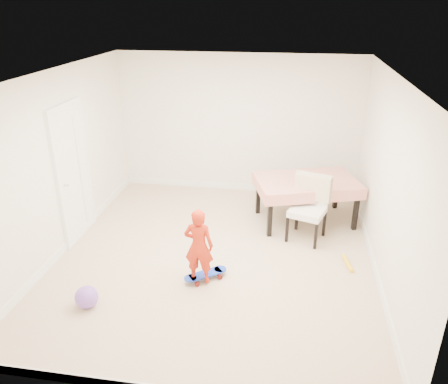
% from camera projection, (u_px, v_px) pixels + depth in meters
% --- Properties ---
extents(ground, '(5.00, 5.00, 0.00)m').
position_uv_depth(ground, '(215.00, 256.00, 6.39)').
color(ground, '#C8AC8B').
rests_on(ground, ground).
extents(ceiling, '(4.50, 5.00, 0.04)m').
position_uv_depth(ceiling, '(213.00, 77.00, 5.34)').
color(ceiling, silver).
rests_on(ceiling, wall_back).
extents(wall_back, '(4.50, 0.04, 2.60)m').
position_uv_depth(wall_back, '(238.00, 125.00, 8.10)').
color(wall_back, white).
rests_on(wall_back, ground).
extents(wall_front, '(4.50, 0.04, 2.60)m').
position_uv_depth(wall_front, '(161.00, 282.00, 3.62)').
color(wall_front, white).
rests_on(wall_front, ground).
extents(wall_left, '(0.04, 5.00, 2.60)m').
position_uv_depth(wall_left, '(60.00, 165.00, 6.18)').
color(wall_left, white).
rests_on(wall_left, ground).
extents(wall_right, '(0.04, 5.00, 2.60)m').
position_uv_depth(wall_right, '(387.00, 184.00, 5.54)').
color(wall_right, white).
rests_on(wall_right, ground).
extents(door, '(0.11, 0.94, 2.11)m').
position_uv_depth(door, '(73.00, 175.00, 6.57)').
color(door, white).
rests_on(door, ground).
extents(baseboard_back, '(4.50, 0.02, 0.12)m').
position_uv_depth(baseboard_back, '(237.00, 186.00, 8.61)').
color(baseboard_back, white).
rests_on(baseboard_back, ground).
extents(baseboard_left, '(0.02, 5.00, 0.12)m').
position_uv_depth(baseboard_left, '(72.00, 240.00, 6.69)').
color(baseboard_left, white).
rests_on(baseboard_left, ground).
extents(baseboard_right, '(0.02, 5.00, 0.12)m').
position_uv_depth(baseboard_right, '(374.00, 266.00, 6.04)').
color(baseboard_right, white).
rests_on(baseboard_right, ground).
extents(dining_table, '(1.84, 1.45, 0.76)m').
position_uv_depth(dining_table, '(305.00, 201.00, 7.26)').
color(dining_table, '#B9090C').
rests_on(dining_table, ground).
extents(dining_chair, '(0.73, 0.78, 1.02)m').
position_uv_depth(dining_chair, '(307.00, 209.00, 6.66)').
color(dining_chair, beige).
rests_on(dining_chair, ground).
extents(skateboard, '(0.62, 0.55, 0.09)m').
position_uv_depth(skateboard, '(206.00, 276.00, 5.85)').
color(skateboard, blue).
rests_on(skateboard, ground).
extents(child, '(0.38, 0.25, 1.04)m').
position_uv_depth(child, '(199.00, 248.00, 5.59)').
color(child, red).
rests_on(child, ground).
extents(balloon, '(0.28, 0.28, 0.28)m').
position_uv_depth(balloon, '(87.00, 297.00, 5.29)').
color(balloon, '#8354CB').
rests_on(balloon, ground).
extents(foam_toy, '(0.14, 0.40, 0.06)m').
position_uv_depth(foam_toy, '(348.00, 263.00, 6.17)').
color(foam_toy, yellow).
rests_on(foam_toy, ground).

